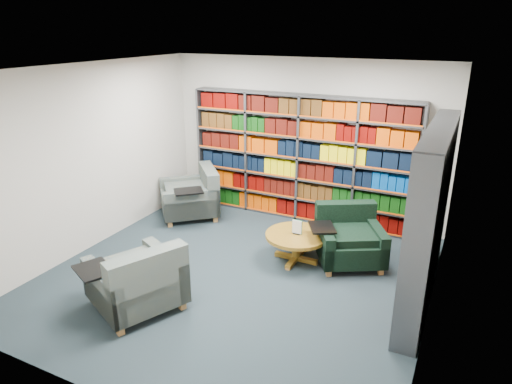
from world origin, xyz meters
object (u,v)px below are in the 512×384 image
at_px(chair_teal_front, 139,284).
at_px(coffee_table, 296,239).
at_px(chair_teal_left, 194,197).
at_px(chair_green_right, 348,239).

distance_m(chair_teal_front, coffee_table, 2.36).
height_order(chair_teal_left, chair_teal_front, chair_teal_front).
bearing_deg(chair_green_right, chair_teal_front, -129.30).
xyz_separation_m(chair_teal_left, chair_green_right, (2.97, -0.44, -0.03)).
bearing_deg(coffee_table, chair_teal_left, 160.82).
height_order(chair_green_right, chair_teal_front, chair_teal_front).
xyz_separation_m(chair_teal_left, coffee_table, (2.30, -0.80, -0.01)).
bearing_deg(chair_teal_front, chair_green_right, 50.70).
relative_size(chair_teal_front, coffee_table, 1.43).
bearing_deg(coffee_table, chair_green_right, 28.50).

